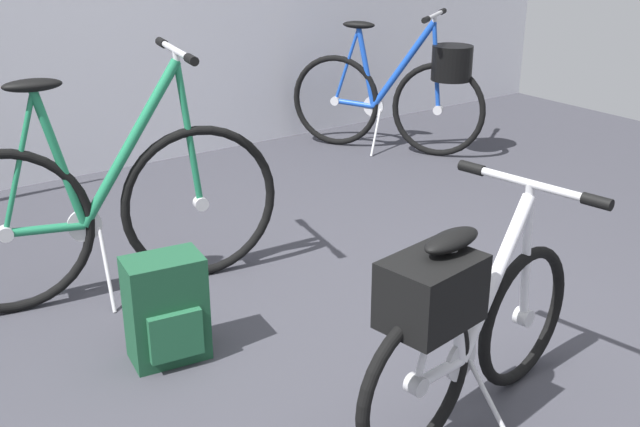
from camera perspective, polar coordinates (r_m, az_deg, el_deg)
The scene contains 5 objects.
ground_plane at distance 2.73m, azimuth 0.17°, elevation -12.44°, with size 8.20×8.20×0.00m, color #38383F.
folding_bike_foreground at distance 2.37m, azimuth 10.52°, elevation -7.99°, with size 1.06×0.53×0.76m.
display_bike_left at distance 5.16m, azimuth 6.27°, elevation 9.19°, with size 0.80×1.14×0.94m.
display_bike_right at distance 3.27m, azimuth -15.57°, elevation 0.36°, with size 1.47×0.53×1.03m.
backpack_on_floor at distance 2.82m, azimuth -11.33°, elevation -7.03°, with size 0.29×0.23×0.40m.
Camera 1 is at (-1.32, -1.84, 1.52)m, focal length 43.08 mm.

